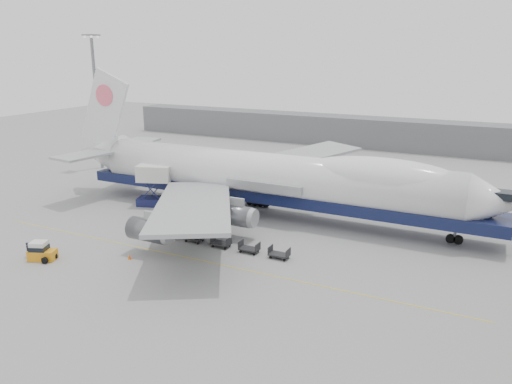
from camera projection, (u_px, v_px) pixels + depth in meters
The scene contains 15 objects.
ground at pixel (226, 242), 60.84m from camera, with size 260.00×260.00×0.00m, color gray.
apron_line at pixel (199, 260), 55.67m from camera, with size 60.00×0.15×0.01m, color gold.
hangar at pixel (330, 130), 124.48m from camera, with size 110.00×8.00×7.00m, color slate.
floodlight_mast at pixel (96, 95), 95.53m from camera, with size 2.40×2.40×25.43m.
airliner at pixel (272, 177), 69.37m from camera, with size 67.00×55.30×19.98m.
catering_truck at pixel (155, 183), 74.47m from camera, with size 5.98×4.93×6.19m.
baggage_tug at pixel (41, 252), 55.58m from camera, with size 3.29×2.53×2.14m.
ground_worker at pixel (28, 250), 56.27m from camera, with size 0.65×0.42×1.77m, color black.
traffic_cone at pixel (130, 257), 55.91m from camera, with size 0.39×0.39×0.58m.
dolly_0 at pixel (145, 228), 64.14m from camera, with size 2.30×1.35×1.30m.
dolly_1 at pixel (169, 233), 62.52m from camera, with size 2.30×1.35×1.30m.
dolly_2 at pixel (194, 238), 60.91m from camera, with size 2.30×1.35×1.30m.
dolly_3 at pixel (221, 243), 59.29m from camera, with size 2.30×1.35×1.30m.
dolly_4 at pixel (249, 248), 57.68m from camera, with size 2.30×1.35×1.30m.
dolly_5 at pixel (279, 254), 56.06m from camera, with size 2.30×1.35×1.30m.
Camera 1 is at (28.49, -49.30, 22.59)m, focal length 35.00 mm.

